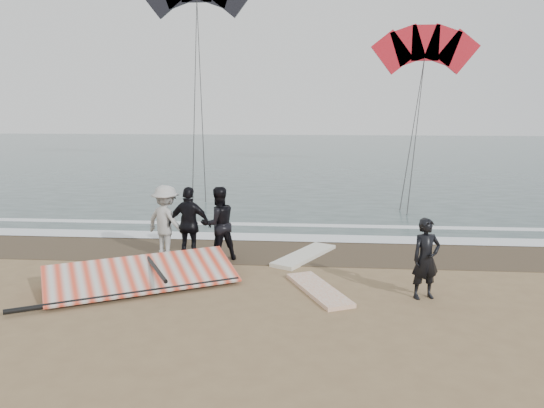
{
  "coord_description": "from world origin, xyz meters",
  "views": [
    {
      "loc": [
        0.75,
        -9.61,
        3.99
      ],
      "look_at": [
        -0.31,
        3.0,
        1.6
      ],
      "focal_mm": 35.0,
      "sensor_mm": 36.0,
      "label": 1
    }
  ],
  "objects_px": {
    "man_main": "(426,259)",
    "sail_rig": "(142,276)",
    "board_cream": "(304,255)",
    "board_white": "(319,290)"
  },
  "relations": [
    {
      "from": "man_main",
      "to": "sail_rig",
      "type": "distance_m",
      "value": 6.19
    },
    {
      "from": "board_cream",
      "to": "sail_rig",
      "type": "height_order",
      "value": "sail_rig"
    },
    {
      "from": "man_main",
      "to": "board_cream",
      "type": "height_order",
      "value": "man_main"
    },
    {
      "from": "board_white",
      "to": "board_cream",
      "type": "bearing_deg",
      "value": 73.67
    },
    {
      "from": "man_main",
      "to": "board_white",
      "type": "relative_size",
      "value": 0.76
    },
    {
      "from": "man_main",
      "to": "board_white",
      "type": "xyz_separation_m",
      "value": [
        -2.19,
        0.19,
        -0.81
      ]
    },
    {
      "from": "board_cream",
      "to": "sail_rig",
      "type": "distance_m",
      "value": 4.35
    },
    {
      "from": "man_main",
      "to": "sail_rig",
      "type": "xyz_separation_m",
      "value": [
        -6.15,
        0.32,
        -0.65
      ]
    },
    {
      "from": "board_white",
      "to": "board_cream",
      "type": "xyz_separation_m",
      "value": [
        -0.37,
        2.59,
        0.01
      ]
    },
    {
      "from": "board_cream",
      "to": "board_white",
      "type": "bearing_deg",
      "value": -53.97
    }
  ]
}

